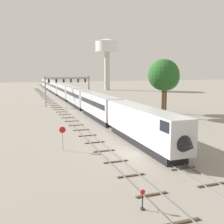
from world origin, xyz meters
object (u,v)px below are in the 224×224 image
at_px(water_tower, 107,49).
at_px(trackside_tree_left, 166,78).
at_px(switch_stand, 142,202).
at_px(trackside_tree_mid, 164,75).
at_px(signal_gantry, 67,84).
at_px(stop_sign, 63,135).
at_px(passenger_train, 65,91).

relative_size(water_tower, trackside_tree_left, 2.24).
bearing_deg(switch_stand, water_tower, 72.94).
bearing_deg(trackside_tree_mid, switch_stand, -121.80).
height_order(water_tower, trackside_tree_mid, water_tower).
distance_m(signal_gantry, water_tower, 62.14).
bearing_deg(water_tower, trackside_tree_left, -98.21).
height_order(stop_sign, trackside_tree_left, trackside_tree_left).
relative_size(water_tower, switch_stand, 16.60).
bearing_deg(trackside_tree_mid, water_tower, 79.96).
distance_m(signal_gantry, switch_stand, 56.08).
height_order(signal_gantry, switch_stand, signal_gantry).
relative_size(passenger_train, switch_stand, 93.57).
bearing_deg(trackside_tree_left, stop_sign, -141.40).
bearing_deg(trackside_tree_left, signal_gantry, 133.24).
bearing_deg(signal_gantry, stop_sign, -100.98).
relative_size(water_tower, stop_sign, 8.42).
xyz_separation_m(signal_gantry, switch_stand, (-4.85, -55.61, -5.40)).
xyz_separation_m(signal_gantry, water_tower, (28.62, 53.47, 13.53)).
bearing_deg(trackside_tree_mid, signal_gantry, 122.36).
xyz_separation_m(passenger_train, trackside_tree_left, (15.87, -37.33, 5.26)).
xyz_separation_m(signal_gantry, trackside_tree_mid, (14.98, -23.64, 2.58)).
height_order(trackside_tree_left, trackside_tree_mid, trackside_tree_mid).
distance_m(passenger_train, water_tower, 47.25).
relative_size(passenger_train, signal_gantry, 11.29).
xyz_separation_m(switch_stand, trackside_tree_left, (22.97, 36.34, 7.35)).
bearing_deg(signal_gantry, trackside_tree_left, -46.76).
bearing_deg(stop_sign, signal_gantry, 79.02).
distance_m(switch_stand, stop_sign, 16.00).
relative_size(signal_gantry, switch_stand, 8.29).
distance_m(stop_sign, trackside_tree_left, 33.65).
bearing_deg(switch_stand, trackside_tree_left, 57.70).
relative_size(signal_gantry, trackside_tree_left, 1.12).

